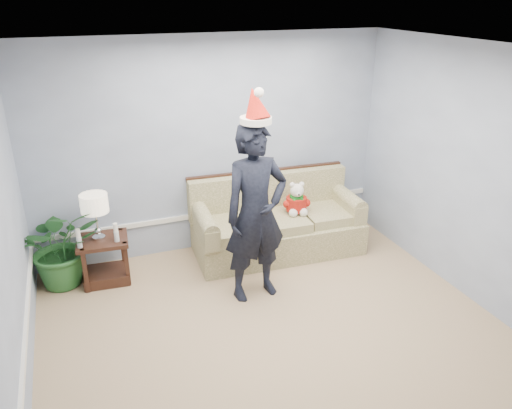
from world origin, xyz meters
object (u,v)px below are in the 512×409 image
Objects in this scene: side_table at (105,264)px; houseplant at (61,246)px; table_lamp at (94,205)px; teddy_bear at (297,202)px; man at (256,214)px; sofa at (276,225)px.

houseplant reaches higher than side_table.
teddy_bear is at bearing -2.65° from table_lamp.
side_table is at bearing 144.07° from man.
man is at bearing -26.34° from houseplant.
sofa is 5.08× the size of teddy_bear.
houseplant is at bearing 167.90° from table_lamp.
sofa is 2.16m from side_table.
houseplant is at bearing 147.22° from man.
side_table is at bearing -14.08° from houseplant.
table_lamp reaches higher than sofa.
man is at bearing -29.50° from side_table.
man reaches higher than side_table.
teddy_bear is (2.42, -0.11, -0.28)m from table_lamp.
side_table is (-2.15, -0.01, -0.14)m from sofa.
man is at bearing -121.85° from sofa.
sofa is 2.60m from houseplant.
man reaches higher than houseplant.
man is 1.20m from teddy_bear.
sofa is 3.61× the size of side_table.
side_table is 1.93m from man.
houseplant is 2.27m from man.
teddy_bear is (2.84, -0.20, 0.19)m from houseplant.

